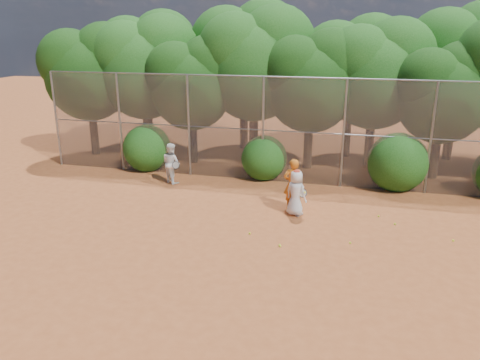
# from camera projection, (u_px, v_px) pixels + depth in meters

# --- Properties ---
(ground) EXTENTS (80.00, 80.00, 0.00)m
(ground) POSITION_uv_depth(u_px,v_px,m) (253.00, 249.00, 12.62)
(ground) COLOR #9A4B22
(ground) RESTS_ON ground
(fence_back) EXTENTS (20.05, 0.09, 4.03)m
(fence_back) POSITION_uv_depth(u_px,v_px,m) (286.00, 130.00, 17.54)
(fence_back) COLOR gray
(fence_back) RESTS_ON ground
(tree_0) EXTENTS (4.38, 3.81, 6.00)m
(tree_0) POSITION_uv_depth(u_px,v_px,m) (89.00, 69.00, 21.05)
(tree_0) COLOR black
(tree_0) RESTS_ON ground
(tree_1) EXTENTS (4.64, 4.03, 6.35)m
(tree_1) POSITION_uv_depth(u_px,v_px,m) (145.00, 64.00, 20.85)
(tree_1) COLOR black
(tree_1) RESTS_ON ground
(tree_2) EXTENTS (3.99, 3.47, 5.47)m
(tree_2) POSITION_uv_depth(u_px,v_px,m) (193.00, 80.00, 19.79)
(tree_2) COLOR black
(tree_2) RESTS_ON ground
(tree_3) EXTENTS (4.89, 4.26, 6.70)m
(tree_3) POSITION_uv_depth(u_px,v_px,m) (256.00, 60.00, 19.87)
(tree_3) COLOR black
(tree_3) RESTS_ON ground
(tree_4) EXTENTS (4.19, 3.64, 5.73)m
(tree_4) POSITION_uv_depth(u_px,v_px,m) (313.00, 78.00, 18.91)
(tree_4) COLOR black
(tree_4) RESTS_ON ground
(tree_5) EXTENTS (4.51, 3.92, 6.17)m
(tree_5) POSITION_uv_depth(u_px,v_px,m) (377.00, 71.00, 18.97)
(tree_5) COLOR black
(tree_5) RESTS_ON ground
(tree_6) EXTENTS (3.86, 3.36, 5.29)m
(tree_6) POSITION_uv_depth(u_px,v_px,m) (445.00, 90.00, 17.63)
(tree_6) COLOR black
(tree_6) RESTS_ON ground
(tree_9) EXTENTS (4.83, 4.20, 6.62)m
(tree_9) POSITION_uv_depth(u_px,v_px,m) (147.00, 57.00, 23.15)
(tree_9) COLOR black
(tree_9) RESTS_ON ground
(tree_10) EXTENTS (5.15, 4.48, 7.06)m
(tree_10) POSITION_uv_depth(u_px,v_px,m) (246.00, 52.00, 22.06)
(tree_10) COLOR black
(tree_10) RESTS_ON ground
(tree_11) EXTENTS (4.64, 4.03, 6.35)m
(tree_11) POSITION_uv_depth(u_px,v_px,m) (353.00, 65.00, 20.64)
(tree_11) COLOR black
(tree_11) RESTS_ON ground
(tree_12) EXTENTS (5.02, 4.37, 6.88)m
(tree_12) POSITION_uv_depth(u_px,v_px,m) (462.00, 57.00, 20.02)
(tree_12) COLOR black
(tree_12) RESTS_ON ground
(bush_0) EXTENTS (2.00, 2.00, 2.00)m
(bush_0) POSITION_uv_depth(u_px,v_px,m) (147.00, 146.00, 19.54)
(bush_0) COLOR #174B12
(bush_0) RESTS_ON ground
(bush_1) EXTENTS (1.80, 1.80, 1.80)m
(bush_1) POSITION_uv_depth(u_px,v_px,m) (264.00, 156.00, 18.38)
(bush_1) COLOR #174B12
(bush_1) RESTS_ON ground
(bush_2) EXTENTS (2.20, 2.20, 2.20)m
(bush_2) POSITION_uv_depth(u_px,v_px,m) (398.00, 160.00, 17.13)
(bush_2) COLOR #174B12
(bush_2) RESTS_ON ground
(player_yellow) EXTENTS (0.87, 0.61, 1.70)m
(player_yellow) POSITION_uv_depth(u_px,v_px,m) (293.00, 184.00, 15.21)
(player_yellow) COLOR orange
(player_yellow) RESTS_ON ground
(player_teen) EXTENTS (0.86, 0.75, 1.50)m
(player_teen) POSITION_uv_depth(u_px,v_px,m) (296.00, 193.00, 14.73)
(player_teen) COLOR silver
(player_teen) RESTS_ON ground
(player_white) EXTENTS (0.95, 0.90, 1.55)m
(player_white) POSITION_uv_depth(u_px,v_px,m) (171.00, 163.00, 17.87)
(player_white) COLOR white
(player_white) RESTS_ON ground
(ball_0) EXTENTS (0.07, 0.07, 0.07)m
(ball_0) POSITION_uv_depth(u_px,v_px,m) (350.00, 243.00, 12.91)
(ball_0) COLOR yellow
(ball_0) RESTS_ON ground
(ball_1) EXTENTS (0.07, 0.07, 0.07)m
(ball_1) POSITION_uv_depth(u_px,v_px,m) (395.00, 224.00, 14.16)
(ball_1) COLOR yellow
(ball_1) RESTS_ON ground
(ball_2) EXTENTS (0.07, 0.07, 0.07)m
(ball_2) POSITION_uv_depth(u_px,v_px,m) (280.00, 245.00, 12.78)
(ball_2) COLOR yellow
(ball_2) RESTS_ON ground
(ball_3) EXTENTS (0.07, 0.07, 0.07)m
(ball_3) POSITION_uv_depth(u_px,v_px,m) (453.00, 240.00, 13.05)
(ball_3) COLOR yellow
(ball_3) RESTS_ON ground
(ball_4) EXTENTS (0.07, 0.07, 0.07)m
(ball_4) POSITION_uv_depth(u_px,v_px,m) (250.00, 233.00, 13.51)
(ball_4) COLOR yellow
(ball_4) RESTS_ON ground
(ball_5) EXTENTS (0.07, 0.07, 0.07)m
(ball_5) POSITION_uv_depth(u_px,v_px,m) (379.00, 216.00, 14.76)
(ball_5) COLOR yellow
(ball_5) RESTS_ON ground
(ball_6) EXTENTS (0.07, 0.07, 0.07)m
(ball_6) POSITION_uv_depth(u_px,v_px,m) (280.00, 246.00, 12.72)
(ball_6) COLOR yellow
(ball_6) RESTS_ON ground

